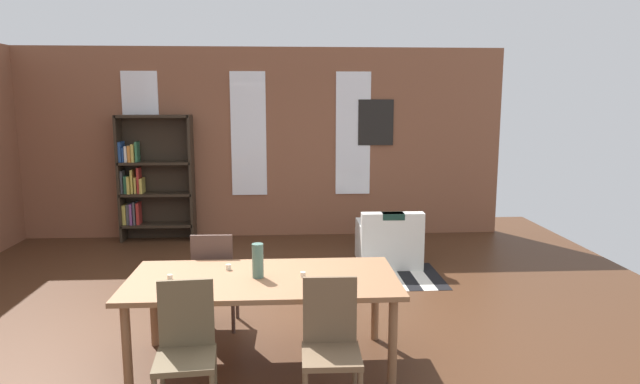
{
  "coord_description": "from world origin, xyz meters",
  "views": [
    {
      "loc": [
        0.59,
        -5.0,
        2.17
      ],
      "look_at": [
        0.98,
        1.5,
        1.09
      ],
      "focal_mm": 31.33,
      "sensor_mm": 36.0,
      "label": 1
    }
  ],
  "objects_px": {
    "armchair_white": "(389,243)",
    "vase_on_table": "(258,261)",
    "dining_table": "(263,285)",
    "potted_plant_by_shelf": "(372,231)",
    "dining_chair_far_left": "(214,277)",
    "bookshelf_tall": "(151,178)",
    "dining_chair_near_right": "(331,343)",
    "dining_chair_near_left": "(186,347)"
  },
  "relations": [
    {
      "from": "dining_table",
      "to": "bookshelf_tall",
      "type": "relative_size",
      "value": 1.12
    },
    {
      "from": "bookshelf_tall",
      "to": "armchair_white",
      "type": "xyz_separation_m",
      "value": [
        3.44,
        -1.51,
        -0.7
      ]
    },
    {
      "from": "dining_table",
      "to": "armchair_white",
      "type": "distance_m",
      "value": 3.21
    },
    {
      "from": "dining_chair_far_left",
      "to": "potted_plant_by_shelf",
      "type": "relative_size",
      "value": 2.36
    },
    {
      "from": "dining_table",
      "to": "dining_chair_far_left",
      "type": "bearing_deg",
      "value": 123.2
    },
    {
      "from": "dining_chair_near_left",
      "to": "potted_plant_by_shelf",
      "type": "bearing_deg",
      "value": 66.5
    },
    {
      "from": "bookshelf_tall",
      "to": "potted_plant_by_shelf",
      "type": "xyz_separation_m",
      "value": [
        3.37,
        -0.51,
        -0.76
      ]
    },
    {
      "from": "dining_table",
      "to": "dining_chair_near_left",
      "type": "height_order",
      "value": "dining_chair_near_left"
    },
    {
      "from": "dining_table",
      "to": "vase_on_table",
      "type": "xyz_separation_m",
      "value": [
        -0.04,
        0.0,
        0.21
      ]
    },
    {
      "from": "dining_table",
      "to": "potted_plant_by_shelf",
      "type": "xyz_separation_m",
      "value": [
        1.47,
        3.78,
        -0.47
      ]
    },
    {
      "from": "vase_on_table",
      "to": "potted_plant_by_shelf",
      "type": "xyz_separation_m",
      "value": [
        1.51,
        3.78,
        -0.68
      ]
    },
    {
      "from": "dining_table",
      "to": "armchair_white",
      "type": "xyz_separation_m",
      "value": [
        1.55,
        2.78,
        -0.4
      ]
    },
    {
      "from": "dining_chair_near_right",
      "to": "armchair_white",
      "type": "relative_size",
      "value": 1.17
    },
    {
      "from": "dining_chair_near_right",
      "to": "potted_plant_by_shelf",
      "type": "height_order",
      "value": "dining_chair_near_right"
    },
    {
      "from": "dining_chair_far_left",
      "to": "armchair_white",
      "type": "bearing_deg",
      "value": 44.88
    },
    {
      "from": "dining_table",
      "to": "bookshelf_tall",
      "type": "bearing_deg",
      "value": 113.84
    },
    {
      "from": "dining_chair_near_right",
      "to": "dining_table",
      "type": "bearing_deg",
      "value": 123.19
    },
    {
      "from": "dining_chair_near_right",
      "to": "bookshelf_tall",
      "type": "distance_m",
      "value": 5.6
    },
    {
      "from": "dining_chair_near_right",
      "to": "dining_chair_far_left",
      "type": "relative_size",
      "value": 1.0
    },
    {
      "from": "vase_on_table",
      "to": "armchair_white",
      "type": "xyz_separation_m",
      "value": [
        1.59,
        2.78,
        -0.61
      ]
    },
    {
      "from": "dining_chair_far_left",
      "to": "potted_plant_by_shelf",
      "type": "distance_m",
      "value": 3.62
    },
    {
      "from": "dining_chair_near_right",
      "to": "armchair_white",
      "type": "distance_m",
      "value": 3.7
    },
    {
      "from": "dining_table",
      "to": "armchair_white",
      "type": "relative_size",
      "value": 2.68
    },
    {
      "from": "vase_on_table",
      "to": "armchair_white",
      "type": "bearing_deg",
      "value": 60.29
    },
    {
      "from": "dining_table",
      "to": "bookshelf_tall",
      "type": "xyz_separation_m",
      "value": [
        -1.9,
        4.29,
        0.29
      ]
    },
    {
      "from": "dining_chair_near_left",
      "to": "armchair_white",
      "type": "height_order",
      "value": "dining_chair_near_left"
    },
    {
      "from": "vase_on_table",
      "to": "potted_plant_by_shelf",
      "type": "bearing_deg",
      "value": 68.18
    },
    {
      "from": "dining_table",
      "to": "potted_plant_by_shelf",
      "type": "height_order",
      "value": "dining_table"
    },
    {
      "from": "armchair_white",
      "to": "vase_on_table",
      "type": "bearing_deg",
      "value": -119.71
    },
    {
      "from": "dining_chair_near_right",
      "to": "bookshelf_tall",
      "type": "relative_size",
      "value": 0.49
    },
    {
      "from": "dining_chair_near_left",
      "to": "armchair_white",
      "type": "bearing_deg",
      "value": 59.95
    },
    {
      "from": "vase_on_table",
      "to": "dining_chair_far_left",
      "type": "bearing_deg",
      "value": 121.03
    },
    {
      "from": "armchair_white",
      "to": "potted_plant_by_shelf",
      "type": "xyz_separation_m",
      "value": [
        -0.07,
        1.0,
        -0.07
      ]
    },
    {
      "from": "vase_on_table",
      "to": "bookshelf_tall",
      "type": "relative_size",
      "value": 0.14
    },
    {
      "from": "armchair_white",
      "to": "dining_chair_near_left",
      "type": "bearing_deg",
      "value": -120.05
    },
    {
      "from": "dining_chair_near_right",
      "to": "bookshelf_tall",
      "type": "xyz_separation_m",
      "value": [
        -2.39,
        5.04,
        0.46
      ]
    },
    {
      "from": "dining_table",
      "to": "bookshelf_tall",
      "type": "height_order",
      "value": "bookshelf_tall"
    },
    {
      "from": "vase_on_table",
      "to": "bookshelf_tall",
      "type": "xyz_separation_m",
      "value": [
        -1.86,
        4.29,
        0.09
      ]
    },
    {
      "from": "dining_chair_near_right",
      "to": "dining_chair_near_left",
      "type": "distance_m",
      "value": 0.99
    },
    {
      "from": "dining_chair_near_left",
      "to": "dining_chair_near_right",
      "type": "bearing_deg",
      "value": 0.02
    },
    {
      "from": "vase_on_table",
      "to": "dining_chair_near_left",
      "type": "xyz_separation_m",
      "value": [
        -0.46,
        -0.75,
        -0.38
      ]
    },
    {
      "from": "dining_chair_near_right",
      "to": "bookshelf_tall",
      "type": "height_order",
      "value": "bookshelf_tall"
    }
  ]
}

